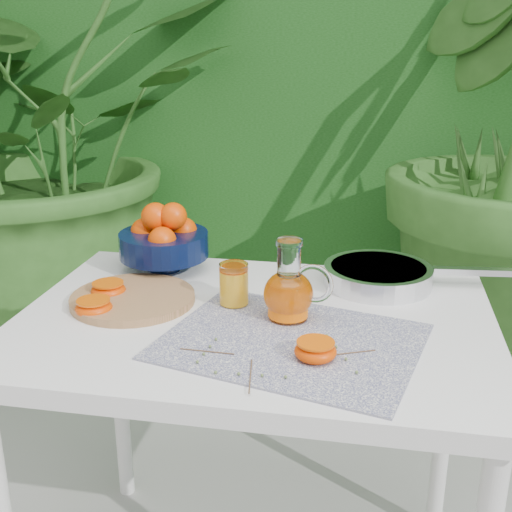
% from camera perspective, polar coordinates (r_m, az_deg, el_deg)
% --- Properties ---
extents(hedge_backdrop, '(8.00, 1.65, 2.50)m').
position_cam_1_polar(hedge_backdrop, '(3.28, 7.07, 16.87)').
color(hedge_backdrop, '#1B4D16').
rests_on(hedge_backdrop, ground).
extents(potted_plant_left, '(2.60, 2.60, 1.84)m').
position_cam_1_polar(potted_plant_left, '(2.86, -18.58, 10.23)').
color(potted_plant_left, '#305F20').
rests_on(potted_plant_left, ground).
extents(potted_plant_right, '(2.23, 2.23, 1.96)m').
position_cam_1_polar(potted_plant_right, '(2.46, 21.46, 10.05)').
color(potted_plant_right, '#305F20').
rests_on(potted_plant_right, ground).
extents(white_table, '(1.00, 0.70, 0.75)m').
position_cam_1_polar(white_table, '(1.39, -0.15, -8.53)').
color(white_table, white).
rests_on(white_table, ground).
extents(placemat, '(0.55, 0.48, 0.00)m').
position_cam_1_polar(placemat, '(1.25, 3.14, -7.58)').
color(placemat, '#0C1048').
rests_on(placemat, white_table).
extents(cutting_board, '(0.36, 0.36, 0.02)m').
position_cam_1_polar(cutting_board, '(1.45, -10.89, -3.74)').
color(cutting_board, '#A6734B').
rests_on(cutting_board, white_table).
extents(fruit_bowl, '(0.27, 0.27, 0.18)m').
position_cam_1_polar(fruit_bowl, '(1.62, -8.19, 1.52)').
color(fruit_bowl, black).
rests_on(fruit_bowl, white_table).
extents(juice_pitcher, '(0.16, 0.12, 0.17)m').
position_cam_1_polar(juice_pitcher, '(1.32, 2.98, -3.20)').
color(juice_pitcher, white).
rests_on(juice_pitcher, white_table).
extents(juice_tumbler, '(0.07, 0.07, 0.09)m').
position_cam_1_polar(juice_tumbler, '(1.39, -1.98, -2.60)').
color(juice_tumbler, white).
rests_on(juice_tumbler, white_table).
extents(saute_pan, '(0.46, 0.28, 0.05)m').
position_cam_1_polar(saute_pan, '(1.55, 10.93, -1.62)').
color(saute_pan, silver).
rests_on(saute_pan, white_table).
extents(orange_halves, '(0.57, 0.29, 0.04)m').
position_cam_1_polar(orange_halves, '(1.34, -8.15, -5.11)').
color(orange_halves, '#FE3002').
rests_on(orange_halves, white_table).
extents(thyme_sprigs, '(0.36, 0.24, 0.01)m').
position_cam_1_polar(thyme_sprigs, '(1.18, 1.19, -9.17)').
color(thyme_sprigs, brown).
rests_on(thyme_sprigs, white_table).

